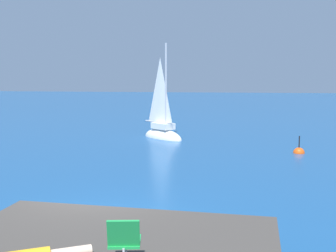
{
  "coord_description": "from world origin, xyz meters",
  "views": [
    {
      "loc": [
        3.25,
        -10.45,
        3.88
      ],
      "look_at": [
        0.02,
        11.81,
        1.15
      ],
      "focal_mm": 46.22,
      "sensor_mm": 36.0,
      "label": 1
    }
  ],
  "objects": [
    {
      "name": "ground_plane",
      "position": [
        0.0,
        0.0,
        0.0
      ],
      "size": [
        160.0,
        160.0,
        0.0
      ],
      "primitive_type": "plane",
      "color": "navy"
    },
    {
      "name": "beach_chair",
      "position": [
        1.69,
        -4.32,
        1.39
      ],
      "size": [
        0.57,
        0.67,
        0.8
      ],
      "rotation": [
        0.0,
        0.0,
        1.74
      ],
      "color": "green",
      "rests_on": "shore_ledge"
    },
    {
      "name": "boulder_seaward",
      "position": [
        1.5,
        -1.49,
        0.0
      ],
      "size": [
        0.67,
        0.77,
        0.47
      ],
      "primitive_type": "cube",
      "rotation": [
        -0.12,
        -0.03,
        1.48
      ],
      "color": "#3A3733",
      "rests_on": "ground"
    },
    {
      "name": "sailboat_near",
      "position": [
        -0.78,
        15.15,
        0.34
      ],
      "size": [
        3.16,
        3.05,
        6.23
      ],
      "rotation": [
        0.0,
        0.0,
        5.53
      ],
      "color": "white",
      "rests_on": "ground"
    },
    {
      "name": "boulder_inland",
      "position": [
        2.13,
        -1.38,
        0.0
      ],
      "size": [
        1.13,
        1.3,
        0.88
      ],
      "primitive_type": "cube",
      "rotation": [
        0.15,
        -0.06,
        1.63
      ],
      "color": "#453C33",
      "rests_on": "ground"
    },
    {
      "name": "marker_buoy",
      "position": [
        6.62,
        11.16,
        0.01
      ],
      "size": [
        0.56,
        0.56,
        1.13
      ],
      "color": "#EA5114",
      "rests_on": "ground"
    }
  ]
}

